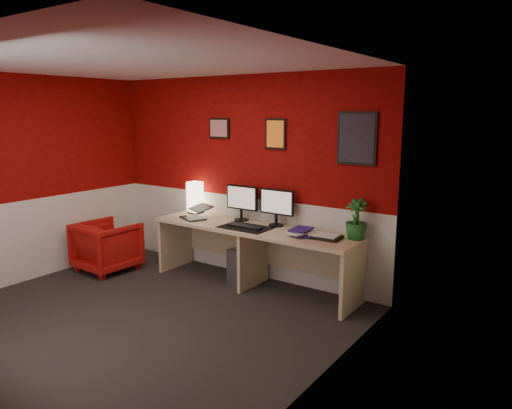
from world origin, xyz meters
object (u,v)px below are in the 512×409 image
shoji_lamp (195,198)px  pc_tower (246,265)px  desk (253,257)px  monitor_left (241,197)px  laptop (193,210)px  zen_tray (324,237)px  monitor_right (276,202)px  potted_plant (357,219)px  armchair (107,246)px

shoji_lamp → pc_tower: bearing=-9.3°
desk → monitor_left: monitor_left is taller
laptop → pc_tower: size_ratio=0.73×
monitor_left → pc_tower: 0.83m
desk → pc_tower: bearing=163.3°
monitor_left → zen_tray: size_ratio=1.66×
monitor_right → potted_plant: bearing=-1.0°
desk → monitor_left: bearing=147.7°
monitor_right → pc_tower: size_ratio=1.29×
zen_tray → laptop: bearing=-176.8°
shoji_lamp → potted_plant: potted_plant is taller
potted_plant → laptop: bearing=-172.7°
desk → laptop: 1.00m
monitor_left → armchair: 1.92m
desk → pc_tower: (-0.14, 0.04, -0.14)m
pc_tower → zen_tray: bearing=10.7°
zen_tray → monitor_left: bearing=171.7°
monitor_right → shoji_lamp: bearing=-179.7°
pc_tower → shoji_lamp: bearing=-177.6°
monitor_left → potted_plant: size_ratio=1.34×
desk → pc_tower: desk is taller
laptop → potted_plant: (2.08, 0.26, 0.11)m
laptop → monitor_left: 0.65m
pc_tower → armchair: (-1.78, -0.65, 0.10)m
desk → zen_tray: zen_tray is taller
zen_tray → armchair: zen_tray is taller
monitor_right → zen_tray: bearing=-14.0°
laptop → zen_tray: (1.79, 0.10, -0.09)m
monitor_right → pc_tower: (-0.33, -0.16, -0.80)m
shoji_lamp → monitor_left: 0.77m
pc_tower → monitor_right: bearing=38.0°
monitor_left → monitor_right: size_ratio=1.00×
desk → monitor_left: (-0.32, 0.20, 0.66)m
monitor_left → shoji_lamp: bearing=-179.5°
monitor_left → zen_tray: (1.24, -0.18, -0.28)m
monitor_right → pc_tower: 0.87m
laptop → monitor_right: size_ratio=0.57×
shoji_lamp → monitor_right: (1.27, 0.01, 0.09)m
monitor_left → potted_plant: bearing=-0.6°
shoji_lamp → monitor_right: bearing=0.3°
laptop → monitor_right: monitor_right is taller
shoji_lamp → monitor_left: monitor_left is taller
armchair → pc_tower: bearing=-157.5°
desk → armchair: bearing=-162.5°
monitor_right → armchair: size_ratio=0.81×
monitor_left → pc_tower: (0.18, -0.16, -0.80)m
laptop → potted_plant: bearing=29.2°
zen_tray → potted_plant: 0.39m
shoji_lamp → monitor_right: 1.27m
shoji_lamp → armchair: (-0.84, -0.80, -0.61)m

